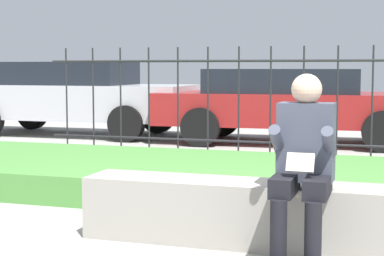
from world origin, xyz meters
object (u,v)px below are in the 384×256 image
car_parked_center (291,103)px  stone_bench (236,216)px  person_seated_reader (304,159)px  car_parked_left (72,96)px

car_parked_center → stone_bench: bearing=-87.5°
person_seated_reader → car_parked_left: size_ratio=0.27×
stone_bench → person_seated_reader: person_seated_reader is taller
person_seated_reader → car_parked_left: bearing=128.6°
stone_bench → person_seated_reader: 0.77m
car_parked_center → car_parked_left: (-4.29, 0.11, 0.06)m
person_seated_reader → car_parked_center: (-1.17, 6.72, 0.01)m
car_parked_left → stone_bench: bearing=-53.9°
stone_bench → car_parked_center: 6.51m
person_seated_reader → car_parked_left: car_parked_left is taller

